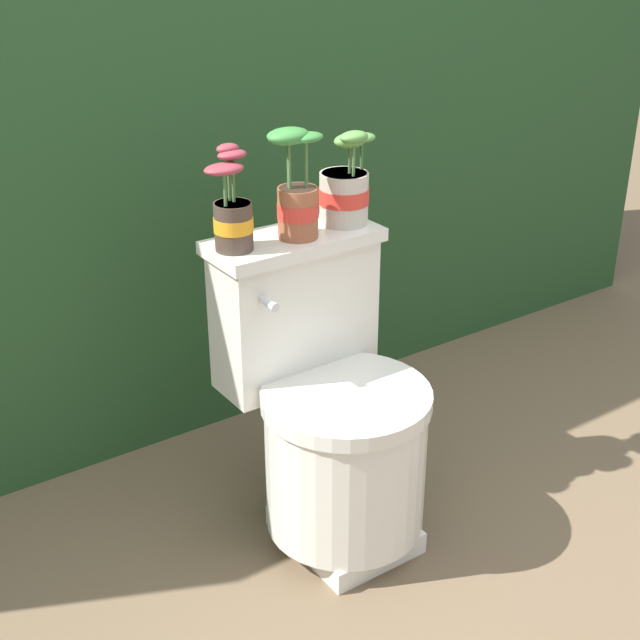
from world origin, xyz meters
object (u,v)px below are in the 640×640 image
(potted_plant_midleft, at_px, (296,189))
(toilet, at_px, (331,418))
(potted_plant_left, at_px, (232,213))
(potted_plant_middle, at_px, (345,189))

(potted_plant_midleft, bearing_deg, toilet, -88.70)
(potted_plant_left, height_order, potted_plant_midleft, potted_plant_midleft)
(potted_plant_middle, bearing_deg, toilet, -133.88)
(toilet, height_order, potted_plant_midleft, potted_plant_midleft)
(toilet, distance_m, potted_plant_midleft, 0.54)
(potted_plant_middle, bearing_deg, potted_plant_midleft, -173.72)
(toilet, height_order, potted_plant_left, potted_plant_left)
(potted_plant_left, distance_m, potted_plant_midleft, 0.16)
(toilet, bearing_deg, potted_plant_left, 137.53)
(toilet, xyz_separation_m, potted_plant_middle, (0.14, 0.15, 0.49))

